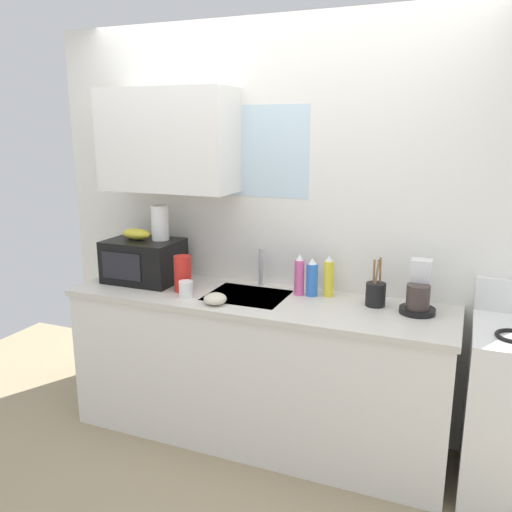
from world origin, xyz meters
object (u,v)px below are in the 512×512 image
object	(u,v)px
dish_soap_bottle_pink	(299,276)
banana_bunch	(136,234)
cereal_canister	(183,274)
coffee_maker	(419,293)
paper_towel_roll	(160,223)
microwave	(144,261)
mug_white	(186,289)
dish_soap_bottle_yellow	(328,277)
utensil_crock	(376,294)
dish_soap_bottle_blue	(312,278)
small_bowl	(215,299)

from	to	relation	value
dish_soap_bottle_pink	banana_bunch	bearing A→B (deg)	-174.65
banana_bunch	dish_soap_bottle_pink	distance (m)	1.08
cereal_canister	coffee_maker	bearing A→B (deg)	6.65
paper_towel_roll	microwave	bearing A→B (deg)	-152.83
microwave	dish_soap_bottle_pink	distance (m)	1.02
mug_white	cereal_canister	bearing A→B (deg)	129.32
dish_soap_bottle_yellow	mug_white	bearing A→B (deg)	-156.86
microwave	dish_soap_bottle_yellow	world-z (taller)	microwave
microwave	cereal_canister	distance (m)	0.36
coffee_maker	utensil_crock	xyz separation A→B (m)	(-0.23, 0.01, -0.03)
utensil_crock	paper_towel_roll	bearing A→B (deg)	-179.17
dish_soap_bottle_blue	mug_white	bearing A→B (deg)	-156.01
coffee_maker	dish_soap_bottle_yellow	bearing A→B (deg)	171.26
banana_bunch	small_bowl	distance (m)	0.78
banana_bunch	small_bowl	xyz separation A→B (m)	(0.68, -0.25, -0.27)
utensil_crock	small_bowl	xyz separation A→B (m)	(-0.83, -0.32, -0.04)
dish_soap_bottle_yellow	dish_soap_bottle_pink	bearing A→B (deg)	-167.13
microwave	dish_soap_bottle_pink	bearing A→B (deg)	5.70
microwave	mug_white	bearing A→B (deg)	-24.47
banana_bunch	utensil_crock	size ratio (longest dim) A/B	0.72
mug_white	utensil_crock	xyz separation A→B (m)	(1.05, 0.26, 0.02)
dish_soap_bottle_pink	dish_soap_bottle_yellow	size ratio (longest dim) A/B	1.00
dish_soap_bottle_pink	dish_soap_bottle_yellow	world-z (taller)	dish_soap_bottle_yellow
microwave	coffee_maker	bearing A→B (deg)	2.02
banana_bunch	utensil_crock	bearing A→B (deg)	2.63
dish_soap_bottle_pink	cereal_canister	size ratio (longest dim) A/B	1.12
microwave	dish_soap_bottle_pink	xyz separation A→B (m)	(1.01, 0.10, -0.02)
banana_bunch	cereal_canister	world-z (taller)	banana_bunch
banana_bunch	small_bowl	world-z (taller)	banana_bunch
microwave	coffee_maker	world-z (taller)	coffee_maker
banana_bunch	small_bowl	size ratio (longest dim) A/B	1.54
mug_white	small_bowl	bearing A→B (deg)	-15.26
banana_bunch	coffee_maker	xyz separation A→B (m)	(1.75, 0.06, -0.20)
paper_towel_roll	coffee_maker	world-z (taller)	paper_towel_roll
microwave	coffee_maker	size ratio (longest dim) A/B	1.64
paper_towel_roll	dish_soap_bottle_blue	distance (m)	1.03
dish_soap_bottle_pink	dish_soap_bottle_blue	size ratio (longest dim) A/B	1.08
coffee_maker	dish_soap_bottle_blue	xyz separation A→B (m)	(-0.61, 0.05, 0.00)
dish_soap_bottle_yellow	utensil_crock	xyz separation A→B (m)	(0.29, -0.07, -0.05)
coffee_maker	cereal_canister	xyz separation A→B (m)	(-1.36, -0.16, 0.00)
banana_bunch	dish_soap_bottle_pink	size ratio (longest dim) A/B	0.81
paper_towel_roll	banana_bunch	bearing A→B (deg)	-161.57
dish_soap_bottle_pink	paper_towel_roll	bearing A→B (deg)	-176.89
microwave	paper_towel_roll	world-z (taller)	paper_towel_roll
dish_soap_bottle_pink	dish_soap_bottle_blue	xyz separation A→B (m)	(0.08, 0.01, -0.01)
dish_soap_bottle_pink	mug_white	size ratio (longest dim) A/B	2.59
banana_bunch	coffee_maker	bearing A→B (deg)	1.91
mug_white	utensil_crock	size ratio (longest dim) A/B	0.34
cereal_canister	dish_soap_bottle_pink	bearing A→B (deg)	16.51
dish_soap_bottle_pink	small_bowl	xyz separation A→B (m)	(-0.38, -0.35, -0.08)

